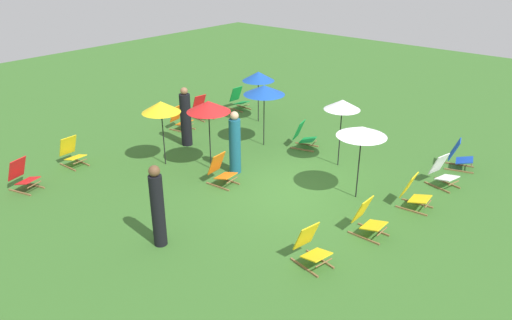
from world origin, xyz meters
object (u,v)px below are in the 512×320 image
object	(u,v)px
umbrella_4	(342,105)
deckchair_8	(368,219)
deckchair_1	(459,156)
deckchair_2	(239,99)
person_0	(235,144)
person_2	(186,118)
umbrella_3	(208,106)
deckchair_6	(23,176)
umbrella_5	(362,132)
deckchair_9	(414,193)
deckchair_10	(180,119)
umbrella_0	(264,90)
person_1	(158,207)
deckchair_0	(303,136)
deckchair_4	(221,171)
umbrella_1	(258,76)
deckchair_5	(72,153)
deckchair_11	(442,172)
umbrella_2	(161,107)
deckchair_7	(311,247)

from	to	relation	value
umbrella_4	deckchair_8	bearing A→B (deg)	-138.52
deckchair_1	deckchair_2	world-z (taller)	same
deckchair_8	person_0	bearing A→B (deg)	84.35
deckchair_2	person_2	size ratio (longest dim) A/B	0.45
umbrella_3	deckchair_6	bearing A→B (deg)	145.04
person_0	umbrella_5	bearing A→B (deg)	73.02
deckchair_9	deckchair_10	xyz separation A→B (m)	(-0.03, 8.19, 0.00)
umbrella_0	person_1	bearing A→B (deg)	-162.04
deckchair_0	person_2	bearing A→B (deg)	111.26
deckchair_4	deckchair_2	bearing A→B (deg)	33.28
umbrella_1	umbrella_3	bearing A→B (deg)	-158.58
deckchair_6	deckchair_10	world-z (taller)	same
deckchair_4	person_0	xyz separation A→B (m)	(0.76, 0.20, 0.46)
deckchair_1	umbrella_5	world-z (taller)	umbrella_5
umbrella_4	umbrella_0	bearing A→B (deg)	94.54
deckchair_9	deckchair_5	bearing A→B (deg)	110.24
deckchair_1	deckchair_10	distance (m)	8.73
deckchair_1	deckchair_11	size ratio (longest dim) A/B	1.02
deckchair_1	umbrella_2	world-z (taller)	umbrella_2
umbrella_4	person_2	size ratio (longest dim) A/B	1.05
umbrella_5	umbrella_3	bearing A→B (deg)	106.43
deckchair_5	deckchair_10	bearing A→B (deg)	-4.56
umbrella_2	umbrella_4	xyz separation A→B (m)	(3.12, -3.79, 0.09)
deckchair_2	deckchair_4	bearing A→B (deg)	-138.52
umbrella_0	umbrella_1	bearing A→B (deg)	44.54
deckchair_1	umbrella_1	world-z (taller)	umbrella_1
deckchair_5	deckchair_2	bearing A→B (deg)	-3.47
deckchair_2	deckchair_9	distance (m)	8.68
deckchair_0	deckchair_11	bearing A→B (deg)	-102.29
deckchair_6	umbrella_4	xyz separation A→B (m)	(6.46, -5.35, 1.42)
deckchair_6	umbrella_4	size ratio (longest dim) A/B	0.45
umbrella_3	umbrella_5	distance (m)	4.09
deckchair_7	deckchair_6	bearing A→B (deg)	117.10
deckchair_11	umbrella_3	xyz separation A→B (m)	(-3.16, 5.28, 1.45)
deckchair_0	person_1	distance (m)	6.31
deckchair_0	umbrella_1	bearing A→B (deg)	54.63
deckchair_0	umbrella_0	xyz separation A→B (m)	(-0.63, 1.04, 1.40)
deckchair_11	umbrella_1	world-z (taller)	umbrella_1
umbrella_4	person_0	distance (m)	3.08
deckchair_5	umbrella_2	distance (m)	2.93
umbrella_4	person_0	world-z (taller)	umbrella_4
deckchair_2	umbrella_0	world-z (taller)	umbrella_0
deckchair_2	deckchair_10	bearing A→B (deg)	-176.50
deckchair_1	deckchair_5	distance (m)	10.83
deckchair_2	person_0	xyz separation A→B (m)	(-4.18, -3.65, 0.46)
deckchair_2	umbrella_3	xyz separation A→B (m)	(-4.46, -2.98, 1.45)
umbrella_4	deckchair_4	bearing A→B (deg)	150.04
deckchair_5	deckchair_11	size ratio (longest dim) A/B	0.98
person_2	deckchair_1	bearing A→B (deg)	177.37
deckchair_6	person_1	bearing A→B (deg)	-97.92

